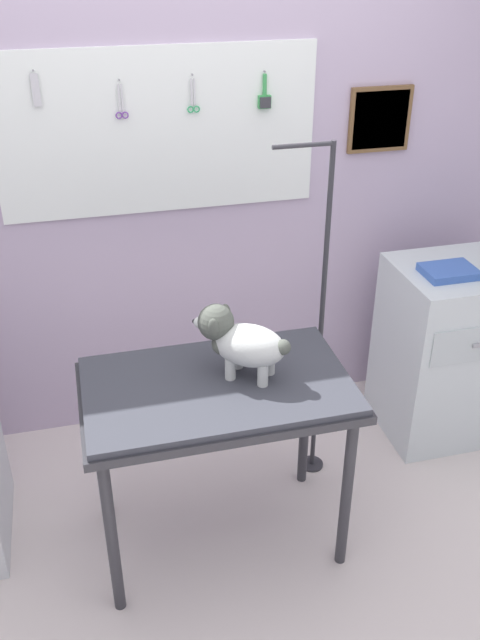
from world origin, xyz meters
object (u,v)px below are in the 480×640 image
grooming_table (218,400)px  grooming_arm (318,335)px  cabinet_right (455,349)px  dog (240,341)px

grooming_table → grooming_arm: (0.52, 0.33, 0.02)m
grooming_arm → grooming_table: bearing=-147.9°
cabinet_right → grooming_arm: bearing=-169.2°
grooming_table → cabinet_right: (1.32, 0.48, -0.27)m
grooming_table → grooming_arm: size_ratio=0.64×
dog → cabinet_right: 1.40m
grooming_arm → dog: 0.56m
grooming_table → grooming_arm: 0.62m
grooming_table → cabinet_right: cabinet_right is taller
dog → grooming_table: bearing=-159.2°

